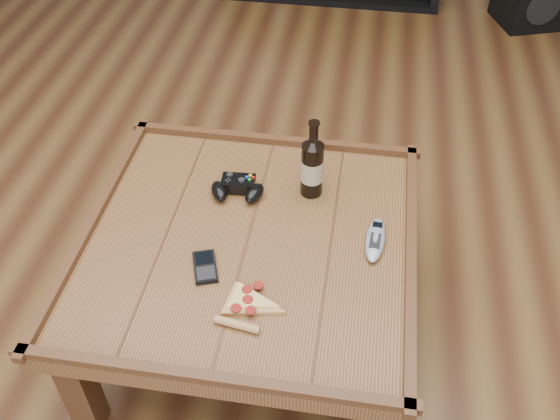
# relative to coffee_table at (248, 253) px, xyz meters

# --- Properties ---
(ground) EXTENTS (6.00, 6.00, 0.00)m
(ground) POSITION_rel_coffee_table_xyz_m (0.00, 0.00, -0.39)
(ground) COLOR #432413
(ground) RESTS_ON ground
(coffee_table) EXTENTS (1.03, 1.03, 0.48)m
(coffee_table) POSITION_rel_coffee_table_xyz_m (0.00, 0.00, 0.00)
(coffee_table) COLOR #4F2A16
(coffee_table) RESTS_ON ground
(beer_bottle) EXTENTS (0.07, 0.07, 0.28)m
(beer_bottle) POSITION_rel_coffee_table_xyz_m (0.16, 0.24, 0.17)
(beer_bottle) COLOR black
(beer_bottle) RESTS_ON coffee_table
(game_controller) EXTENTS (0.19, 0.13, 0.05)m
(game_controller) POSITION_rel_coffee_table_xyz_m (-0.07, 0.20, 0.08)
(game_controller) COLOR black
(game_controller) RESTS_ON coffee_table
(pizza_slice) EXTENTS (0.17, 0.24, 0.02)m
(pizza_slice) POSITION_rel_coffee_table_xyz_m (0.05, -0.25, 0.07)
(pizza_slice) COLOR tan
(pizza_slice) RESTS_ON coffee_table
(smartphone) EXTENTS (0.10, 0.13, 0.02)m
(smartphone) POSITION_rel_coffee_table_xyz_m (-0.10, -0.13, 0.07)
(smartphone) COLOR black
(smartphone) RESTS_ON coffee_table
(remote_control) EXTENTS (0.07, 0.19, 0.03)m
(remote_control) POSITION_rel_coffee_table_xyz_m (0.38, 0.05, 0.07)
(remote_control) COLOR gray
(remote_control) RESTS_ON coffee_table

